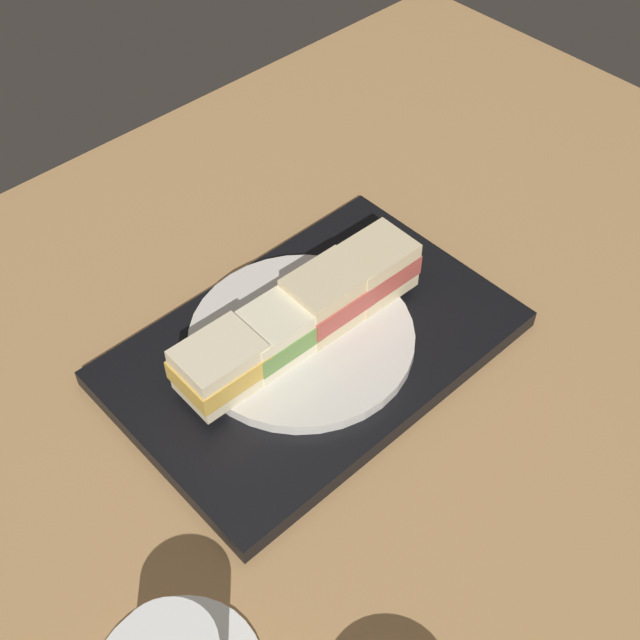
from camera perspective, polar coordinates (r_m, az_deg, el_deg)
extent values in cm
cube|color=tan|center=(88.56, 0.87, -4.09)|extent=(140.00, 100.00, 3.00)
cube|color=black|center=(88.13, -0.35, -1.83)|extent=(41.11, 27.03, 2.04)
cylinder|color=silver|center=(86.80, -1.27, -1.18)|extent=(23.63, 23.63, 1.29)
cube|color=beige|center=(90.40, 3.68, 2.63)|extent=(7.99, 6.13, 1.67)
cube|color=#B74C42|center=(88.91, 3.74, 3.58)|extent=(8.39, 6.17, 2.55)
cube|color=beige|center=(87.45, 3.81, 4.57)|extent=(7.99, 6.13, 1.67)
cube|color=beige|center=(87.12, 0.43, 0.57)|extent=(7.99, 6.13, 1.75)
cube|color=#B74C42|center=(85.59, 0.44, 1.52)|extent=(8.09, 6.53, 2.45)
cube|color=beige|center=(84.08, 0.44, 2.51)|extent=(7.99, 6.13, 1.75)
cube|color=#EFE5C1|center=(84.44, -3.05, -1.73)|extent=(7.99, 6.13, 1.39)
cube|color=#669347|center=(83.01, -3.10, -0.89)|extent=(8.16, 6.36, 2.38)
cube|color=#EFE5C1|center=(81.60, -3.15, -0.02)|extent=(7.99, 6.13, 1.39)
cube|color=beige|center=(82.02, -6.76, -4.05)|extent=(7.99, 6.13, 1.58)
cube|color=gold|center=(80.49, -6.88, -3.20)|extent=(8.42, 6.47, 2.32)
cube|color=beige|center=(78.99, -7.01, -2.31)|extent=(7.99, 6.13, 1.58)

